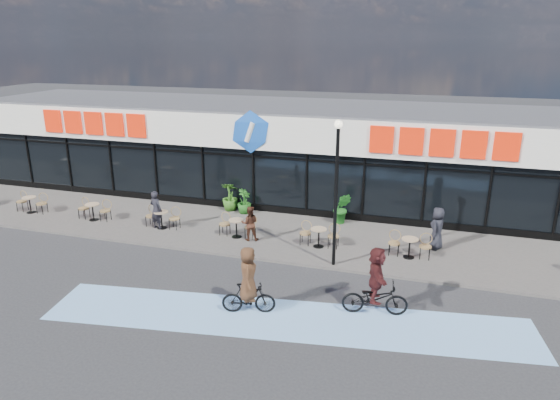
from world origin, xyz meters
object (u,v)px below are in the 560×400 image
object	(u,v)px
potted_plant_right	(342,208)
patron_right	(250,223)
potted_plant_mid	(244,201)
pedestrian_a	(437,228)
lamp_post	(336,182)
patron_left	(156,210)
cyclist_b	(376,287)
potted_plant_left	(230,196)
cyclist_a	(248,286)

from	to	relation	value
potted_plant_right	patron_right	distance (m)	4.27
potted_plant_mid	pedestrian_a	size ratio (longest dim) A/B	0.69
lamp_post	potted_plant_mid	world-z (taller)	lamp_post
patron_left	patron_right	world-z (taller)	patron_left
potted_plant_mid	pedestrian_a	world-z (taller)	pedestrian_a
lamp_post	potted_plant_right	xyz separation A→B (m)	(-0.47, 4.15, -2.36)
patron_right	cyclist_b	bearing A→B (deg)	125.17
patron_right	potted_plant_left	bearing A→B (deg)	-74.02
potted_plant_right	cyclist_b	size ratio (longest dim) A/B	0.64
potted_plant_right	cyclist_a	size ratio (longest dim) A/B	0.65
potted_plant_left	pedestrian_a	world-z (taller)	pedestrian_a
patron_right	pedestrian_a	world-z (taller)	pedestrian_a
potted_plant_right	cyclist_b	bearing A→B (deg)	-72.17
patron_right	potted_plant_right	bearing A→B (deg)	-155.12
potted_plant_right	patron_left	xyz separation A→B (m)	(-7.29, -2.83, 0.14)
potted_plant_right	patron_right	size ratio (longest dim) A/B	0.96
cyclist_a	cyclist_b	bearing A→B (deg)	15.95
lamp_post	cyclist_b	distance (m)	3.95
potted_plant_left	cyclist_b	xyz separation A→B (m)	(7.45, -7.09, 0.12)
lamp_post	cyclist_a	distance (m)	4.73
potted_plant_left	potted_plant_mid	world-z (taller)	potted_plant_left
cyclist_a	potted_plant_right	bearing A→B (deg)	80.44
lamp_post	patron_left	bearing A→B (deg)	170.32
potted_plant_right	lamp_post	bearing A→B (deg)	-83.59
potted_plant_left	pedestrian_a	xyz separation A→B (m)	(9.14, -1.85, 0.16)
lamp_post	potted_plant_right	bearing A→B (deg)	96.41
potted_plant_left	cyclist_a	bearing A→B (deg)	-64.28
pedestrian_a	potted_plant_right	bearing A→B (deg)	-95.29
cyclist_b	patron_left	bearing A→B (deg)	156.88
potted_plant_left	patron_left	distance (m)	3.67
patron_left	cyclist_b	world-z (taller)	cyclist_b
potted_plant_mid	patron_left	world-z (taller)	patron_left
potted_plant_right	pedestrian_a	xyz separation A→B (m)	(3.90, -1.65, 0.14)
cyclist_a	cyclist_b	xyz separation A→B (m)	(3.55, 1.01, 0.01)
potted_plant_right	potted_plant_mid	bearing A→B (deg)	-179.97
potted_plant_mid	potted_plant_right	xyz separation A→B (m)	(4.46, 0.00, 0.12)
potted_plant_left	potted_plant_right	world-z (taller)	potted_plant_right
potted_plant_left	cyclist_b	size ratio (longest dim) A/B	0.63
potted_plant_left	potted_plant_mid	size ratio (longest dim) A/B	1.18
lamp_post	potted_plant_right	size ratio (longest dim) A/B	3.78
potted_plant_left	potted_plant_right	size ratio (longest dim) A/B	0.98
potted_plant_left	cyclist_a	world-z (taller)	cyclist_a
potted_plant_left	pedestrian_a	distance (m)	9.33
lamp_post	patron_right	size ratio (longest dim) A/B	3.63
patron_left	cyclist_b	xyz separation A→B (m)	(9.51, -4.06, -0.03)
lamp_post	pedestrian_a	xyz separation A→B (m)	(3.44, 2.50, -2.22)
potted_plant_mid	cyclist_b	size ratio (longest dim) A/B	0.53
cyclist_b	cyclist_a	bearing A→B (deg)	-164.05
patron_right	cyclist_a	distance (m)	5.30
lamp_post	potted_plant_mid	bearing A→B (deg)	139.90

